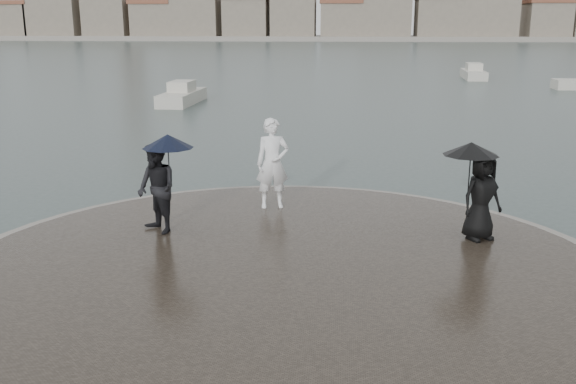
{
  "coord_description": "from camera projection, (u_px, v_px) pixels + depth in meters",
  "views": [
    {
      "loc": [
        1.02,
        -6.95,
        4.58
      ],
      "look_at": [
        0.0,
        4.8,
        1.45
      ],
      "focal_mm": 40.0,
      "sensor_mm": 36.0,
      "label": 1
    }
  ],
  "objects": [
    {
      "name": "kerb_ring",
      "position": [
        282.0,
        282.0,
        11.28
      ],
      "size": [
        12.5,
        12.5,
        0.32
      ],
      "primitive_type": "cylinder",
      "color": "gray",
      "rests_on": "ground"
    },
    {
      "name": "boats",
      "position": [
        434.0,
        84.0,
        45.26
      ],
      "size": [
        30.53,
        24.33,
        1.5
      ],
      "color": "beige",
      "rests_on": "ground"
    },
    {
      "name": "statue",
      "position": [
        273.0,
        163.0,
        14.85
      ],
      "size": [
        0.86,
        0.67,
        2.1
      ],
      "primitive_type": "imported",
      "rotation": [
        0.0,
        0.0,
        0.23
      ],
      "color": "white",
      "rests_on": "quay_tip"
    },
    {
      "name": "far_skyline",
      "position": [
        316.0,
        18.0,
        161.79
      ],
      "size": [
        260.0,
        20.0,
        37.0
      ],
      "color": "gray",
      "rests_on": "ground"
    },
    {
      "name": "quay_tip",
      "position": [
        282.0,
        280.0,
        11.28
      ],
      "size": [
        11.9,
        11.9,
        0.36
      ],
      "primitive_type": "cylinder",
      "color": "#2D261E",
      "rests_on": "ground"
    },
    {
      "name": "visitor_right",
      "position": [
        479.0,
        184.0,
        12.64
      ],
      "size": [
        1.31,
        1.1,
        1.95
      ],
      "color": "black",
      "rests_on": "quay_tip"
    },
    {
      "name": "visitor_left",
      "position": [
        159.0,
        179.0,
        13.05
      ],
      "size": [
        1.34,
        1.19,
        2.04
      ],
      "color": "black",
      "rests_on": "quay_tip"
    }
  ]
}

